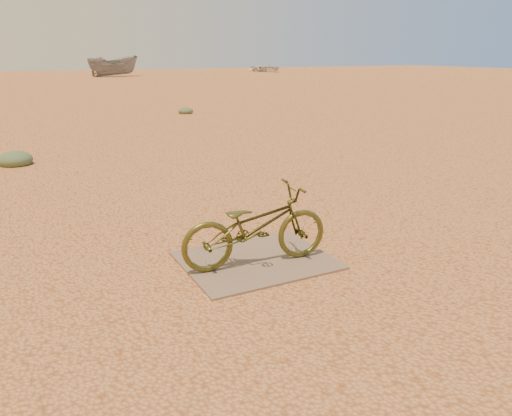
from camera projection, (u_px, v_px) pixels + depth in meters
name	position (u px, v px, depth m)	size (l,w,h in m)	color
ground	(275.00, 243.00, 5.62)	(120.00, 120.00, 0.00)	tan
plywood_board	(256.00, 260.00, 5.13)	(1.47, 1.21, 0.02)	brown
bicycle	(256.00, 226.00, 4.90)	(0.53, 1.51, 0.79)	#46461A
boat_mid_right	(114.00, 66.00, 44.06)	(1.73, 4.61, 1.78)	gray
boat_far_right	(266.00, 68.00, 54.91)	(2.99, 4.18, 0.87)	silver
kale_a	(16.00, 165.00, 9.53)	(0.62, 0.62, 0.34)	#536647
kale_b	(186.00, 113.00, 17.52)	(0.52, 0.52, 0.28)	#536647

